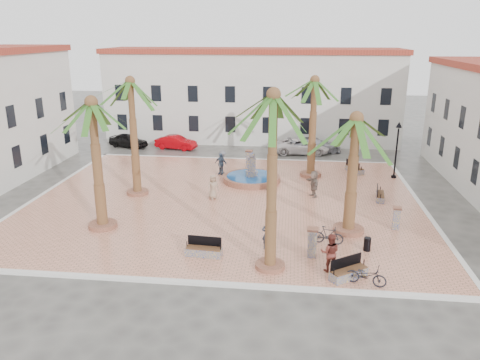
# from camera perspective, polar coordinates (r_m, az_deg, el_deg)

# --- Properties ---
(ground) EXTENTS (120.00, 120.00, 0.00)m
(ground) POSITION_cam_1_polar(r_m,az_deg,el_deg) (31.91, -1.79, -2.68)
(ground) COLOR #56544F
(ground) RESTS_ON ground
(plaza) EXTENTS (26.00, 22.00, 0.15)m
(plaza) POSITION_cam_1_polar(r_m,az_deg,el_deg) (31.88, -1.79, -2.55)
(plaza) COLOR tan
(plaza) RESTS_ON ground
(kerb_n) EXTENTS (26.30, 0.30, 0.16)m
(kerb_n) POSITION_cam_1_polar(r_m,az_deg,el_deg) (42.29, 0.35, 2.54)
(kerb_n) COLOR silver
(kerb_n) RESTS_ON ground
(kerb_s) EXTENTS (26.30, 0.30, 0.16)m
(kerb_s) POSITION_cam_1_polar(r_m,az_deg,el_deg) (22.04, -5.99, -12.33)
(kerb_s) COLOR silver
(kerb_s) RESTS_ON ground
(kerb_e) EXTENTS (0.30, 22.30, 0.16)m
(kerb_e) POSITION_cam_1_polar(r_m,az_deg,el_deg) (32.73, 21.40, -3.26)
(kerb_e) COLOR silver
(kerb_e) RESTS_ON ground
(kerb_w) EXTENTS (0.30, 22.30, 0.16)m
(kerb_w) POSITION_cam_1_polar(r_m,az_deg,el_deg) (36.05, -22.71, -1.54)
(kerb_w) COLOR silver
(kerb_w) RESTS_ON ground
(building_north) EXTENTS (30.40, 7.40, 9.50)m
(building_north) POSITION_cam_1_polar(r_m,az_deg,el_deg) (50.20, 1.49, 10.37)
(building_north) COLOR silver
(building_north) RESTS_ON ground
(fountain) EXTENTS (4.34, 4.34, 2.24)m
(fountain) POSITION_cam_1_polar(r_m,az_deg,el_deg) (35.72, 1.43, 0.33)
(fountain) COLOR #9B5D46
(fountain) RESTS_ON plaza
(palm_nw) EXTENTS (4.92, 4.92, 8.18)m
(palm_nw) POSITION_cam_1_polar(r_m,az_deg,el_deg) (32.28, -13.16, 10.19)
(palm_nw) COLOR #9B5D46
(palm_nw) RESTS_ON plaza
(palm_sw) EXTENTS (5.37, 5.37, 7.66)m
(palm_sw) POSITION_cam_1_polar(r_m,az_deg,el_deg) (26.90, -17.52, 7.22)
(palm_sw) COLOR #9B5D46
(palm_sw) RESTS_ON plaza
(palm_s) EXTENTS (4.69, 4.69, 8.65)m
(palm_s) POSITION_cam_1_polar(r_m,az_deg,el_deg) (20.66, 4.07, 8.04)
(palm_s) COLOR #9B5D46
(palm_s) RESTS_ON plaza
(palm_e) EXTENTS (5.69, 5.69, 6.92)m
(palm_e) POSITION_cam_1_polar(r_m,az_deg,el_deg) (25.89, 13.89, 5.39)
(palm_e) COLOR #9B5D46
(palm_e) RESTS_ON plaza
(palm_ne) EXTENTS (5.41, 5.41, 7.86)m
(palm_ne) POSITION_cam_1_polar(r_m,az_deg,el_deg) (36.22, 9.05, 10.55)
(palm_ne) COLOR #9B5D46
(palm_ne) RESTS_ON plaza
(bench_s) EXTENTS (1.90, 0.70, 0.98)m
(bench_s) POSITION_cam_1_polar(r_m,az_deg,el_deg) (24.11, -4.44, -8.58)
(bench_s) COLOR slate
(bench_s) RESTS_ON plaza
(bench_se) EXTENTS (1.89, 1.58, 1.01)m
(bench_se) POSITION_cam_1_polar(r_m,az_deg,el_deg) (22.57, 13.08, -10.93)
(bench_se) COLOR slate
(bench_se) RESTS_ON plaza
(bench_e) EXTENTS (0.79, 1.80, 0.92)m
(bench_e) POSITION_cam_1_polar(r_m,az_deg,el_deg) (33.18, 16.69, -1.88)
(bench_e) COLOR slate
(bench_e) RESTS_ON plaza
(bench_ne) EXTENTS (1.39, 1.91, 0.98)m
(bench_ne) POSITION_cam_1_polar(r_m,az_deg,el_deg) (39.10, 13.77, 1.30)
(bench_ne) COLOR slate
(bench_ne) RESTS_ON plaza
(lamppost_s) EXTENTS (0.39, 0.39, 3.59)m
(lamppost_s) POSITION_cam_1_polar(r_m,az_deg,el_deg) (24.09, 3.58, -3.00)
(lamppost_s) COLOR black
(lamppost_s) RESTS_ON plaza
(lamppost_e) EXTENTS (0.48, 0.48, 4.43)m
(lamppost_e) POSITION_cam_1_polar(r_m,az_deg,el_deg) (37.89, 18.64, 4.62)
(lamppost_e) COLOR black
(lamppost_e) RESTS_ON plaza
(bollard_se) EXTENTS (0.60, 0.60, 1.55)m
(bollard_se) POSITION_cam_1_polar(r_m,az_deg,el_deg) (24.01, 8.81, -7.47)
(bollard_se) COLOR slate
(bollard_se) RESTS_ON plaza
(bollard_n) EXTENTS (0.61, 0.61, 1.52)m
(bollard_n) POSITION_cam_1_polar(r_m,az_deg,el_deg) (39.12, 1.10, 2.60)
(bollard_n) COLOR slate
(bollard_n) RESTS_ON plaza
(bollard_e) EXTENTS (0.53, 0.53, 1.33)m
(bollard_e) POSITION_cam_1_polar(r_m,az_deg,el_deg) (28.45, 18.53, -4.39)
(bollard_e) COLOR slate
(bollard_e) RESTS_ON plaza
(litter_bin) EXTENTS (0.37, 0.37, 0.72)m
(litter_bin) POSITION_cam_1_polar(r_m,az_deg,el_deg) (25.41, 15.25, -7.55)
(litter_bin) COLOR black
(litter_bin) RESTS_ON plaza
(cyclist_a) EXTENTS (0.59, 0.40, 1.60)m
(cyclist_a) POSITION_cam_1_polar(r_m,az_deg,el_deg) (24.62, 3.35, -6.63)
(cyclist_a) COLOR #303745
(cyclist_a) RESTS_ON plaza
(bicycle_a) EXTENTS (1.91, 1.10, 0.95)m
(bicycle_a) POSITION_cam_1_polar(r_m,az_deg,el_deg) (22.13, 15.13, -11.15)
(bicycle_a) COLOR black
(bicycle_a) RESTS_ON plaza
(cyclist_b) EXTENTS (0.96, 0.76, 1.91)m
(cyclist_b) POSITION_cam_1_polar(r_m,az_deg,el_deg) (22.72, 10.92, -8.68)
(cyclist_b) COLOR maroon
(cyclist_b) RESTS_ON plaza
(bicycle_b) EXTENTS (1.70, 0.72, 0.99)m
(bicycle_b) POSITION_cam_1_polar(r_m,az_deg,el_deg) (25.66, 10.68, -6.63)
(bicycle_b) COLOR black
(bicycle_b) RESTS_ON plaza
(pedestrian_fountain_a) EXTENTS (0.98, 0.94, 1.69)m
(pedestrian_fountain_a) POSITION_cam_1_polar(r_m,az_deg,el_deg) (31.84, -3.31, -0.85)
(pedestrian_fountain_a) COLOR #9A7C65
(pedestrian_fountain_a) RESTS_ON plaza
(pedestrian_fountain_b) EXTENTS (1.10, 0.77, 1.74)m
(pedestrian_fountain_b) POSITION_cam_1_polar(r_m,az_deg,el_deg) (37.37, -2.37, 2.00)
(pedestrian_fountain_b) COLOR #394B62
(pedestrian_fountain_b) RESTS_ON plaza
(pedestrian_north) EXTENTS (1.05, 1.37, 1.88)m
(pedestrian_north) POSITION_cam_1_polar(r_m,az_deg,el_deg) (37.64, -2.15, 2.23)
(pedestrian_north) COLOR #56565C
(pedestrian_north) RESTS_ON plaza
(pedestrian_east) EXTENTS (1.12, 1.80, 1.86)m
(pedestrian_east) POSITION_cam_1_polar(r_m,az_deg,el_deg) (32.59, 8.98, -0.45)
(pedestrian_east) COLOR #746257
(pedestrian_east) RESTS_ON plaza
(car_black) EXTENTS (4.34, 2.84, 1.37)m
(car_black) POSITION_cam_1_polar(r_m,az_deg,el_deg) (48.37, -13.46, 4.71)
(car_black) COLOR black
(car_black) RESTS_ON ground
(car_red) EXTENTS (4.28, 2.22, 1.34)m
(car_red) POSITION_cam_1_polar(r_m,az_deg,el_deg) (46.69, -7.80, 4.56)
(car_red) COLOR #A9020A
(car_red) RESTS_ON ground
(car_silver) EXTENTS (5.41, 3.41, 1.46)m
(car_silver) POSITION_cam_1_polar(r_m,az_deg,el_deg) (45.37, 9.12, 4.20)
(car_silver) COLOR #AEAEB7
(car_silver) RESTS_ON ground
(car_white) EXTENTS (5.22, 2.67, 1.41)m
(car_white) POSITION_cam_1_polar(r_m,az_deg,el_deg) (44.87, 7.56, 4.09)
(car_white) COLOR white
(car_white) RESTS_ON ground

